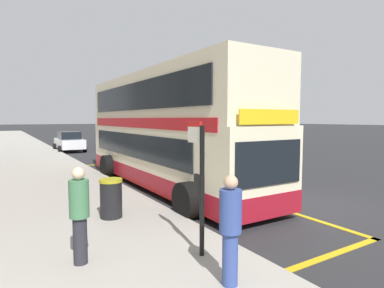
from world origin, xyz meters
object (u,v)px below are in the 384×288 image
(parked_car_white_behind, at_px, (110,135))
(pedestrian_further_back, at_px, (79,212))
(parked_car_navy_distant, at_px, (128,138))
(pedestrian_waiting_near_sign, at_px, (230,226))
(double_decker_bus, at_px, (164,134))
(litter_bin, at_px, (111,198))
(parked_car_white_across, at_px, (69,142))
(bus_stop_sign, at_px, (200,175))

(parked_car_white_behind, distance_m, pedestrian_further_back, 32.55)
(parked_car_navy_distant, bearing_deg, pedestrian_waiting_near_sign, -104.64)
(double_decker_bus, distance_m, litter_bin, 4.84)
(parked_car_white_across, relative_size, pedestrian_waiting_near_sign, 2.47)
(pedestrian_waiting_near_sign, bearing_deg, litter_bin, 97.26)
(bus_stop_sign, distance_m, parked_car_navy_distant, 25.34)
(bus_stop_sign, bearing_deg, parked_car_navy_distant, 72.92)
(double_decker_bus, height_order, pedestrian_further_back, double_decker_bus)
(bus_stop_sign, xyz_separation_m, parked_car_white_across, (1.76, 22.45, -0.83))
(litter_bin, bearing_deg, pedestrian_waiting_near_sign, -82.74)
(pedestrian_further_back, xyz_separation_m, litter_bin, (1.25, 2.28, -0.42))
(parked_car_white_across, bearing_deg, parked_car_white_behind, -124.52)
(bus_stop_sign, xyz_separation_m, pedestrian_waiting_near_sign, (-0.21, -1.19, -0.56))
(parked_car_white_behind, height_order, parked_car_white_across, same)
(parked_car_white_behind, bearing_deg, bus_stop_sign, -105.03)
(double_decker_bus, relative_size, litter_bin, 11.45)
(parked_car_navy_distant, bearing_deg, bus_stop_sign, -104.95)
(bus_stop_sign, xyz_separation_m, parked_car_navy_distant, (7.44, 24.21, -0.83))
(parked_car_navy_distant, bearing_deg, double_decker_bus, -103.52)
(parked_car_navy_distant, relative_size, litter_bin, 4.19)
(parked_car_white_behind, xyz_separation_m, pedestrian_waiting_near_sign, (-8.17, -32.92, 0.26))
(parked_car_navy_distant, bearing_deg, pedestrian_further_back, -109.78)
(double_decker_bus, xyz_separation_m, parked_car_navy_distant, (5.00, 17.84, -1.27))
(parked_car_white_behind, height_order, litter_bin, parked_car_white_behind)
(pedestrian_waiting_near_sign, height_order, litter_bin, pedestrian_waiting_near_sign)
(parked_car_white_behind, xyz_separation_m, parked_car_navy_distant, (-0.51, -7.52, 0.00))
(parked_car_white_across, bearing_deg, pedestrian_further_back, 79.37)
(double_decker_bus, distance_m, bus_stop_sign, 6.84)
(bus_stop_sign, relative_size, litter_bin, 2.48)
(bus_stop_sign, height_order, parked_car_white_across, bus_stop_sign)
(parked_car_navy_distant, xyz_separation_m, pedestrian_waiting_near_sign, (-7.65, -25.40, 0.26))
(parked_car_white_across, height_order, litter_bin, parked_car_white_across)
(parked_car_navy_distant, height_order, pedestrian_waiting_near_sign, pedestrian_waiting_near_sign)
(bus_stop_sign, relative_size, pedestrian_waiting_near_sign, 1.46)
(parked_car_white_behind, distance_m, pedestrian_waiting_near_sign, 33.92)
(parked_car_white_across, distance_m, parked_car_navy_distant, 5.95)
(parked_car_white_across, xyz_separation_m, parked_car_navy_distant, (5.68, 1.76, 0.00))
(bus_stop_sign, height_order, pedestrian_further_back, bus_stop_sign)
(parked_car_white_across, bearing_deg, double_decker_bus, 91.62)
(parked_car_white_behind, bearing_deg, litter_bin, -107.83)
(double_decker_bus, height_order, parked_car_white_across, double_decker_bus)
(bus_stop_sign, relative_size, parked_car_navy_distant, 0.59)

